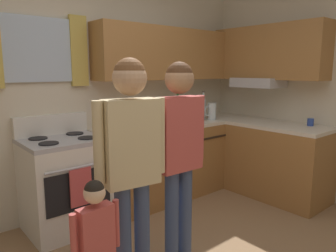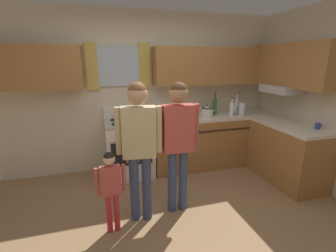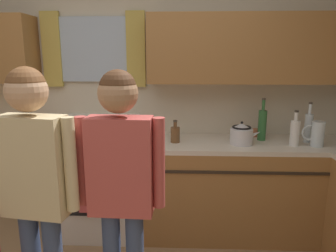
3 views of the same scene
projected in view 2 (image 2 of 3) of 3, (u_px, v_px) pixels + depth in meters
The scene contains 15 objects.
ground_plane at pixel (178, 231), 2.62m from camera, with size 12.00×12.00×0.00m, color #93704C.
back_wall_unit at pixel (146, 83), 3.93m from camera, with size 4.60×0.42×2.60m.
kitchen_counter_run at pixel (236, 144), 4.04m from camera, with size 2.23×1.77×0.90m.
stove_oven at pixel (130, 147), 3.84m from camera, with size 0.73×0.67×1.10m.
bottle_milk_white at pixel (232, 109), 4.07m from camera, with size 0.08×0.08×0.31m.
bottle_squat_brown at pixel (173, 114), 3.86m from camera, with size 0.08×0.08×0.21m.
bottle_wine_green at pixel (215, 106), 4.16m from camera, with size 0.08×0.08×0.39m.
bottle_tall_clear at pixel (236, 106), 4.22m from camera, with size 0.07×0.07×0.37m.
mug_cobalt_blue at pixel (318, 126), 3.30m from camera, with size 0.11×0.07×0.08m.
cup_terracotta at pixel (210, 111), 4.30m from camera, with size 0.11×0.07×0.08m.
stovetop_kettle at pixel (207, 111), 3.98m from camera, with size 0.27×0.20×0.21m.
water_pitcher at pixel (241, 109), 4.11m from camera, with size 0.19×0.11×0.22m.
adult_holding_child at pixel (139, 138), 2.57m from camera, with size 0.50×0.22×1.61m.
adult_in_plaid at pixel (178, 133), 2.75m from camera, with size 0.50×0.22×1.60m.
small_child at pixel (111, 183), 2.48m from camera, with size 0.32×0.12×0.93m.
Camera 2 is at (-0.73, -2.10, 1.82)m, focal length 25.36 mm.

